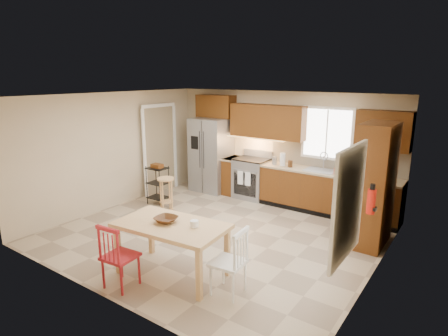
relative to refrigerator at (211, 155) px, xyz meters
name	(u,v)px	position (x,y,z in m)	size (l,w,h in m)	color
floor	(216,233)	(1.70, -2.12, -0.91)	(5.50, 5.50, 0.00)	tan
ceiling	(215,96)	(1.70, -2.12, 1.59)	(5.50, 5.00, 0.02)	silver
wall_back	(280,146)	(1.70, 0.38, 0.34)	(5.50, 0.02, 2.50)	#CCB793
wall_front	(97,208)	(1.70, -4.62, 0.34)	(5.50, 0.02, 2.50)	#CCB793
wall_left	(114,150)	(-1.05, -2.12, 0.34)	(0.02, 5.00, 2.50)	#CCB793
wall_right	(379,196)	(4.45, -2.12, 0.34)	(0.02, 5.00, 2.50)	#CCB793
refrigerator	(211,155)	(0.00, 0.00, 0.00)	(0.92, 0.75, 1.82)	gray
range_stove	(252,179)	(1.15, 0.06, -0.45)	(0.76, 0.63, 0.92)	gray
base_cabinet_narrow	(233,176)	(0.60, 0.08, -0.46)	(0.30, 0.60, 0.90)	#5C3111
base_cabinet_run	(327,193)	(2.99, 0.08, -0.46)	(2.92, 0.60, 0.90)	#5C3111
dishwasher	(350,201)	(3.55, -0.22, -0.46)	(0.60, 0.02, 0.78)	black
backsplash	(335,156)	(2.99, 0.36, 0.27)	(2.92, 0.03, 0.55)	beige
upper_over_fridge	(216,106)	(0.00, 0.20, 1.19)	(1.00, 0.35, 0.55)	#552E0E
upper_left_block	(267,121)	(1.45, 0.20, 0.92)	(1.80, 0.35, 0.75)	#552E0E
upper_right_block	(384,131)	(3.95, 0.20, 0.92)	(1.00, 0.35, 0.75)	#552E0E
window_back	(327,133)	(2.80, 0.35, 0.74)	(1.12, 0.04, 1.12)	white
sink	(320,172)	(2.80, 0.08, -0.05)	(0.62, 0.46, 0.16)	gray
undercab_glow	(255,138)	(1.15, 0.17, 0.52)	(1.60, 0.30, 0.01)	#FFBF66
soap_bottle	(337,170)	(3.18, -0.02, 0.09)	(0.09, 0.09, 0.19)	red
paper_towel	(283,159)	(1.95, 0.03, 0.13)	(0.12, 0.12, 0.28)	white
canister_steel	(274,160)	(1.75, 0.03, 0.08)	(0.11, 0.11, 0.18)	gray
canister_wood	(290,164)	(2.15, 0.00, 0.06)	(0.10, 0.10, 0.14)	#4B2F14
pantry	(375,185)	(4.13, -0.93, 0.14)	(0.50, 0.95, 2.10)	#5C3111
fire_extinguisher	(371,202)	(4.33, -1.98, 0.19)	(0.12, 0.12, 0.36)	red
window_right	(348,204)	(4.38, -3.27, 0.54)	(0.04, 1.02, 1.32)	white
doorway	(160,150)	(-0.97, -0.82, 0.14)	(0.04, 0.95, 2.10)	#8C7A59
dining_table	(172,249)	(2.03, -3.66, -0.52)	(1.58, 0.89, 0.77)	#DEB06F
chair_red	(120,255)	(1.68, -4.31, -0.44)	(0.44, 0.44, 0.93)	#A41920
chair_white	(228,261)	(2.98, -3.61, -0.44)	(0.44, 0.44, 0.93)	white
table_bowl	(166,222)	(1.93, -3.66, -0.13)	(0.32, 0.32, 0.08)	#4B2F14
table_jar	(194,225)	(2.38, -3.56, -0.10)	(0.12, 0.12, 0.14)	white
bar_stool	(166,195)	(0.14, -1.79, -0.54)	(0.36, 0.36, 0.74)	#DEB06F
utility_cart	(158,185)	(-0.35, -1.54, -0.47)	(0.44, 0.34, 0.88)	black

